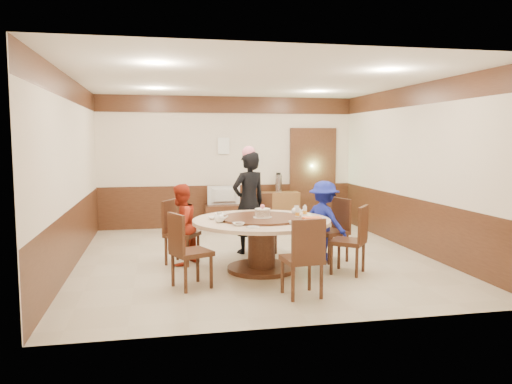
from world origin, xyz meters
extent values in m
plane|color=beige|center=(0.00, 0.00, 0.00)|extent=(6.00, 6.00, 0.00)
plane|color=white|center=(0.00, 0.00, 2.80)|extent=(6.00, 6.00, 0.00)
cube|color=beige|center=(0.00, 3.00, 1.40)|extent=(5.50, 0.04, 2.80)
cube|color=beige|center=(0.00, -3.00, 1.40)|extent=(5.50, 0.04, 2.80)
cube|color=beige|center=(-2.75, 0.00, 1.40)|extent=(0.04, 6.00, 2.80)
cube|color=beige|center=(2.75, 0.00, 1.40)|extent=(0.04, 6.00, 2.80)
cube|color=#432415|center=(0.00, 0.00, 0.45)|extent=(5.50, 6.00, 0.90)
cube|color=#432415|center=(0.00, 0.00, 2.62)|extent=(5.50, 6.00, 0.35)
cube|color=#432415|center=(1.90, 2.95, 1.05)|extent=(1.05, 0.08, 2.18)
cube|color=#86CF9A|center=(1.90, 2.97, 1.05)|extent=(0.88, 0.02, 2.05)
cylinder|color=#432415|center=(-0.06, -0.80, 0.03)|extent=(0.99, 0.99, 0.06)
cylinder|color=#432415|center=(-0.06, -0.80, 0.35)|extent=(0.39, 0.39, 0.65)
cylinder|color=beige|center=(-0.06, -0.80, 0.72)|extent=(1.97, 1.97, 0.05)
cylinder|color=#432415|center=(-0.06, -0.80, 0.77)|extent=(1.21, 1.21, 0.03)
cube|color=#432415|center=(1.12, -0.43, 0.45)|extent=(0.57, 0.57, 0.06)
cube|color=#432415|center=(1.32, -0.36, 0.72)|extent=(0.19, 0.41, 0.50)
cube|color=#432415|center=(1.12, -0.43, 0.21)|extent=(0.36, 0.36, 0.42)
cube|color=#432415|center=(0.21, 0.37, 0.45)|extent=(0.45, 0.45, 0.06)
cube|color=#432415|center=(0.21, 0.58, 0.72)|extent=(0.42, 0.05, 0.50)
cube|color=#432415|center=(0.21, 0.37, 0.21)|extent=(0.36, 0.36, 0.42)
cube|color=#432415|center=(-1.16, -0.16, 0.45)|extent=(0.60, 0.60, 0.06)
cube|color=#432415|center=(-1.34, -0.05, 0.72)|extent=(0.25, 0.38, 0.50)
cube|color=#432415|center=(-1.16, -0.16, 0.21)|extent=(0.36, 0.36, 0.42)
cube|color=#432415|center=(-1.10, -1.43, 0.45)|extent=(0.58, 0.58, 0.06)
cube|color=#432415|center=(-1.29, -1.52, 0.72)|extent=(0.20, 0.40, 0.50)
cube|color=#432415|center=(-1.10, -1.43, 0.21)|extent=(0.36, 0.36, 0.42)
cube|color=#432415|center=(0.17, -2.05, 0.45)|extent=(0.48, 0.48, 0.06)
cube|color=#432415|center=(0.20, -2.25, 0.72)|extent=(0.42, 0.08, 0.50)
cube|color=#432415|center=(0.17, -2.05, 0.21)|extent=(0.36, 0.36, 0.42)
cube|color=#432415|center=(1.11, -1.18, 0.45)|extent=(0.62, 0.62, 0.06)
cube|color=#432415|center=(1.27, -1.31, 0.72)|extent=(0.29, 0.36, 0.50)
cube|color=#432415|center=(1.11, -1.18, 0.21)|extent=(0.36, 0.36, 0.42)
imported|color=black|center=(-0.03, 0.37, 0.85)|extent=(0.73, 0.61, 1.69)
imported|color=#AA2B16|center=(-1.18, -0.23, 0.61)|extent=(0.71, 0.75, 1.22)
imported|color=navy|center=(1.02, -0.39, 0.62)|extent=(0.82, 0.93, 1.25)
cylinder|color=white|center=(-0.05, -0.83, 0.79)|extent=(0.27, 0.27, 0.01)
cylinder|color=tan|center=(-0.05, -0.83, 0.84)|extent=(0.22, 0.22, 0.10)
cylinder|color=white|center=(-0.05, -0.83, 0.90)|extent=(0.22, 0.22, 0.01)
sphere|color=pink|center=(-0.05, -0.83, 0.94)|extent=(0.06, 0.06, 0.06)
ellipsoid|color=white|center=(-0.69, -0.98, 0.81)|extent=(0.17, 0.15, 0.13)
ellipsoid|color=white|center=(0.54, -0.53, 0.81)|extent=(0.17, 0.15, 0.13)
imported|color=white|center=(-0.61, -0.46, 0.77)|extent=(0.17, 0.17, 0.04)
imported|color=white|center=(0.28, -1.32, 0.77)|extent=(0.15, 0.15, 0.05)
imported|color=white|center=(-0.47, -1.27, 0.77)|extent=(0.16, 0.16, 0.04)
imported|color=white|center=(0.56, -0.96, 0.77)|extent=(0.15, 0.15, 0.05)
imported|color=white|center=(-0.73, -0.67, 0.77)|extent=(0.16, 0.16, 0.04)
imported|color=white|center=(0.06, -0.21, 0.77)|extent=(0.13, 0.13, 0.04)
cylinder|color=white|center=(-0.31, -1.45, 0.76)|extent=(0.18, 0.18, 0.01)
cylinder|color=white|center=(0.39, -0.30, 0.76)|extent=(0.18, 0.18, 0.01)
cube|color=white|center=(0.59, -1.14, 0.76)|extent=(0.30, 0.20, 0.02)
cube|color=#EB521A|center=(0.59, -1.14, 0.79)|extent=(0.24, 0.15, 0.04)
cylinder|color=white|center=(0.46, -0.87, 0.83)|extent=(0.06, 0.06, 0.16)
cylinder|color=white|center=(0.61, -0.72, 0.83)|extent=(0.06, 0.06, 0.16)
cube|color=#432415|center=(-0.11, 2.75, 0.25)|extent=(0.85, 0.45, 0.50)
imported|color=gray|center=(-0.11, 2.75, 0.70)|extent=(0.71, 0.17, 0.41)
cube|color=brown|center=(1.11, 2.78, 0.38)|extent=(0.80, 0.40, 0.75)
cylinder|color=silver|center=(1.07, 2.78, 0.94)|extent=(0.15, 0.15, 0.38)
cube|color=white|center=(-0.10, 2.96, 1.75)|extent=(0.25, 0.00, 0.35)
cube|color=white|center=(0.55, 2.96, 1.45)|extent=(0.30, 0.00, 0.22)
camera|label=1|loc=(-1.51, -7.70, 1.88)|focal=35.00mm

